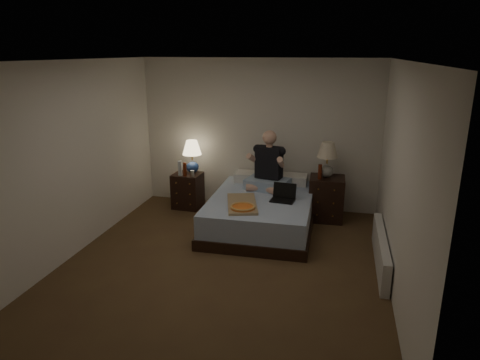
% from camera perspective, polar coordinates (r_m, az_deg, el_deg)
% --- Properties ---
extents(floor, '(4.00, 4.50, 0.00)m').
position_cam_1_polar(floor, '(5.56, -2.18, -11.07)').
color(floor, brown).
rests_on(floor, ground).
extents(ceiling, '(4.00, 4.50, 0.00)m').
position_cam_1_polar(ceiling, '(4.91, -2.52, 15.66)').
color(ceiling, white).
rests_on(ceiling, ground).
extents(wall_back, '(4.00, 0.00, 2.50)m').
position_cam_1_polar(wall_back, '(7.23, 2.48, 6.06)').
color(wall_back, white).
rests_on(wall_back, ground).
extents(wall_front, '(4.00, 0.00, 2.50)m').
position_cam_1_polar(wall_front, '(3.12, -13.66, -9.31)').
color(wall_front, white).
rests_on(wall_front, ground).
extents(wall_left, '(0.00, 4.50, 2.50)m').
position_cam_1_polar(wall_left, '(5.94, -21.28, 2.54)').
color(wall_left, white).
rests_on(wall_left, ground).
extents(wall_right, '(0.00, 4.50, 2.50)m').
position_cam_1_polar(wall_right, '(4.96, 20.52, -0.05)').
color(wall_right, white).
rests_on(wall_right, ground).
extents(bed, '(1.51, 2.00, 0.49)m').
position_cam_1_polar(bed, '(6.53, 2.84, -4.31)').
color(bed, '#577AAE').
rests_on(bed, floor).
extents(nightstand_left, '(0.48, 0.44, 0.60)m').
position_cam_1_polar(nightstand_left, '(7.40, -6.98, -1.41)').
color(nightstand_left, black).
rests_on(nightstand_left, floor).
extents(nightstand_right, '(0.55, 0.50, 0.70)m').
position_cam_1_polar(nightstand_right, '(6.94, 11.42, -2.43)').
color(nightstand_right, black).
rests_on(nightstand_right, floor).
extents(lamp_left, '(0.39, 0.39, 0.56)m').
position_cam_1_polar(lamp_left, '(7.30, -6.39, 3.11)').
color(lamp_left, navy).
rests_on(lamp_left, nightstand_left).
extents(lamp_right, '(0.34, 0.34, 0.56)m').
position_cam_1_polar(lamp_right, '(6.78, 11.54, 2.65)').
color(lamp_right, gray).
rests_on(lamp_right, nightstand_right).
extents(water_bottle, '(0.07, 0.07, 0.25)m').
position_cam_1_polar(water_bottle, '(7.20, -8.01, 1.58)').
color(water_bottle, silver).
rests_on(water_bottle, nightstand_left).
extents(soda_can, '(0.07, 0.07, 0.10)m').
position_cam_1_polar(soda_can, '(7.14, -6.37, 0.90)').
color(soda_can, silver).
rests_on(soda_can, nightstand_left).
extents(beer_bottle_left, '(0.06, 0.06, 0.23)m').
position_cam_1_polar(beer_bottle_left, '(7.14, -7.38, 1.40)').
color(beer_bottle_left, '#62210E').
rests_on(beer_bottle_left, nightstand_left).
extents(beer_bottle_right, '(0.06, 0.06, 0.23)m').
position_cam_1_polar(beer_bottle_right, '(6.71, 10.61, 1.10)').
color(beer_bottle_right, '#581D0C').
rests_on(beer_bottle_right, nightstand_right).
extents(person, '(0.76, 0.65, 0.93)m').
position_cam_1_polar(person, '(6.70, 3.74, 2.64)').
color(person, black).
rests_on(person, bed).
extents(laptop, '(0.37, 0.31, 0.24)m').
position_cam_1_polar(laptop, '(6.25, 5.72, -1.78)').
color(laptop, black).
rests_on(laptop, bed).
extents(pizza_box, '(0.59, 0.84, 0.08)m').
position_cam_1_polar(pizza_box, '(5.88, 0.36, -3.72)').
color(pizza_box, '#A08760').
rests_on(pizza_box, bed).
extents(radiator, '(0.10, 1.60, 0.40)m').
position_cam_1_polar(radiator, '(5.71, 18.26, -8.92)').
color(radiator, silver).
rests_on(radiator, floor).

